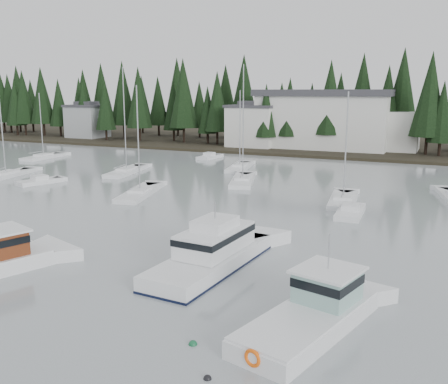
# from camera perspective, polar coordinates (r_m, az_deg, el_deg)

# --- Properties ---
(far_shore_land) EXTENTS (240.00, 54.00, 1.00)m
(far_shore_land) POSITION_cam_1_polar(r_m,az_deg,el_deg) (110.85, 15.48, 5.30)
(far_shore_land) COLOR black
(far_shore_land) RESTS_ON ground
(conifer_treeline) EXTENTS (200.00, 22.00, 20.00)m
(conifer_treeline) POSITION_cam_1_polar(r_m,az_deg,el_deg) (100.06, 14.44, 4.73)
(conifer_treeline) COLOR black
(conifer_treeline) RESTS_ON ground
(house_west) EXTENTS (9.54, 7.42, 8.75)m
(house_west) POSITION_cam_1_polar(r_m,az_deg,el_deg) (97.78, 3.31, 7.66)
(house_west) COLOR silver
(house_west) RESTS_ON ground
(house_far_west) EXTENTS (8.48, 7.42, 8.25)m
(house_far_west) POSITION_cam_1_polar(r_m,az_deg,el_deg) (121.14, -15.35, 7.90)
(house_far_west) COLOR #999EA0
(house_far_west) RESTS_ON ground
(harbor_inn) EXTENTS (29.50, 11.50, 10.90)m
(harbor_inn) POSITION_cam_1_polar(r_m,az_deg,el_deg) (96.57, 12.48, 8.03)
(harbor_inn) COLOR silver
(harbor_inn) RESTS_ON ground
(cabin_cruiser_center) EXTENTS (4.30, 11.60, 4.89)m
(cabin_cruiser_center) POSITION_cam_1_polar(r_m,az_deg,el_deg) (32.43, -1.35, -7.34)
(cabin_cruiser_center) COLOR white
(cabin_cruiser_center) RESTS_ON ground
(lobster_boat_teal) EXTENTS (5.32, 9.57, 5.04)m
(lobster_boat_teal) POSITION_cam_1_polar(r_m,az_deg,el_deg) (25.00, 10.16, -13.79)
(lobster_boat_teal) COLOR white
(lobster_boat_teal) RESTS_ON ground
(sailboat_2) EXTENTS (3.66, 8.73, 11.68)m
(sailboat_2) POSITION_cam_1_polar(r_m,az_deg,el_deg) (52.38, 13.47, -1.09)
(sailboat_2) COLOR white
(sailboat_2) RESTS_ON ground
(sailboat_3) EXTENTS (5.09, 10.20, 12.33)m
(sailboat_3) POSITION_cam_1_polar(r_m,az_deg,el_deg) (55.40, -9.57, -0.25)
(sailboat_3) COLOR white
(sailboat_3) RESTS_ON ground
(sailboat_4) EXTENTS (4.44, 10.24, 14.87)m
(sailboat_4) POSITION_cam_1_polar(r_m,az_deg,el_deg) (70.45, -11.06, 2.22)
(sailboat_4) COLOR white
(sailboat_4) RESTS_ON ground
(sailboat_5) EXTENTS (4.29, 10.46, 12.94)m
(sailboat_5) POSITION_cam_1_polar(r_m,az_deg,el_deg) (72.00, -23.64, 1.64)
(sailboat_5) COLOR white
(sailboat_5) RESTS_ON ground
(sailboat_6) EXTENTS (5.37, 9.92, 14.84)m
(sailboat_6) POSITION_cam_1_polar(r_m,az_deg,el_deg) (62.05, 2.16, 1.19)
(sailboat_6) COLOR white
(sailboat_6) RESTS_ON ground
(sailboat_7) EXTENTS (4.36, 9.61, 11.81)m
(sailboat_7) POSITION_cam_1_polar(r_m,az_deg,el_deg) (72.79, 1.81, 2.71)
(sailboat_7) COLOR white
(sailboat_7) RESTS_ON ground
(sailboat_9) EXTENTS (3.23, 8.81, 11.37)m
(sailboat_9) POSITION_cam_1_polar(r_m,az_deg,el_deg) (89.51, -19.92, 3.68)
(sailboat_9) COLOR white
(sailboat_9) RESTS_ON ground
(runabout_0) EXTENTS (3.81, 5.82, 1.42)m
(runabout_0) POSITION_cam_1_polar(r_m,az_deg,el_deg) (65.30, -20.31, 1.03)
(runabout_0) COLOR white
(runabout_0) RESTS_ON ground
(runabout_1) EXTENTS (2.53, 5.77, 1.42)m
(runabout_1) POSITION_cam_1_polar(r_m,az_deg,el_deg) (47.21, 14.21, -2.41)
(runabout_1) COLOR white
(runabout_1) RESTS_ON ground
(runabout_3) EXTENTS (2.57, 5.33, 1.42)m
(runabout_3) POSITION_cam_1_polar(r_m,az_deg,el_deg) (84.06, -1.69, 3.94)
(runabout_3) COLOR white
(runabout_3) RESTS_ON ground
(mooring_buoy_green) EXTENTS (0.40, 0.40, 0.40)m
(mooring_buoy_green) POSITION_cam_1_polar(r_m,az_deg,el_deg) (23.50, -3.57, -17.00)
(mooring_buoy_green) COLOR #145933
(mooring_buoy_green) RESTS_ON ground
(mooring_buoy_dark) EXTENTS (0.34, 0.34, 0.34)m
(mooring_buoy_dark) POSITION_cam_1_polar(r_m,az_deg,el_deg) (21.11, -1.90, -20.57)
(mooring_buoy_dark) COLOR black
(mooring_buoy_dark) RESTS_ON ground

